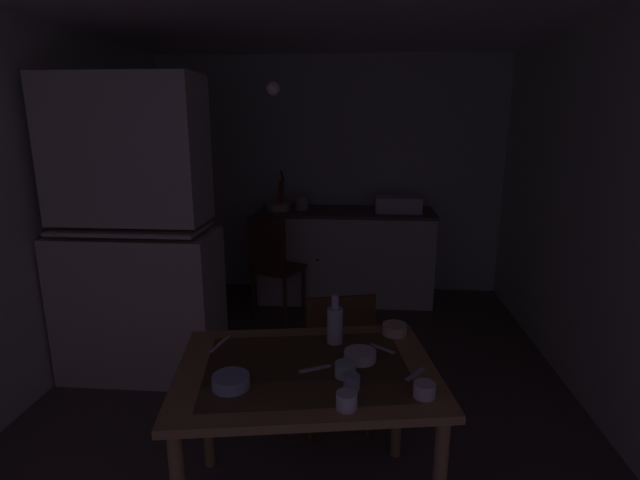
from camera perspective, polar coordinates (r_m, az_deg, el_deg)
ground_plane at (r=3.45m, az=-1.33°, el=-17.49°), size 5.30×5.30×0.00m
wall_back at (r=5.17m, az=1.11°, el=7.50°), size 3.66×0.10×2.43m
wall_left at (r=3.67m, az=-31.20°, el=2.74°), size 0.10×4.40×2.43m
wall_right at (r=3.34m, az=31.47°, el=1.79°), size 0.10×4.40×2.43m
hutch_cabinet at (r=3.57m, az=-20.84°, el=-0.30°), size 1.09×0.52×2.08m
counter_cabinet at (r=4.94m, az=2.98°, el=-1.74°), size 1.75×0.64×0.92m
sink_basin at (r=4.84m, az=9.11°, el=4.26°), size 0.44×0.34×0.15m
hand_pump at (r=4.91m, az=-4.56°, el=5.63°), size 0.05×0.27×0.39m
mixing_bowl_counter at (r=4.84m, az=-4.93°, el=3.90°), size 0.23×0.23×0.07m
stoneware_crock at (r=4.87m, az=-2.15°, el=4.36°), size 0.13×0.13×0.13m
dining_table at (r=2.25m, az=-1.56°, el=-16.77°), size 1.24×0.99×0.75m
chair_far_side at (r=2.89m, az=1.90°, el=-13.22°), size 0.49×0.49×0.88m
chair_by_counter at (r=4.45m, az=-5.42°, el=-2.89°), size 0.52×0.52×0.96m
serving_bowl_wide at (r=2.08m, az=-10.42°, el=-16.01°), size 0.15×0.15×0.05m
soup_bowl_small at (r=2.26m, az=4.73°, el=-13.36°), size 0.14×0.14×0.04m
sauce_dish at (r=2.52m, az=8.73°, el=-10.28°), size 0.12×0.12×0.05m
mug_tall at (r=2.03m, az=12.14°, el=-16.81°), size 0.09×0.09×0.06m
teacup_mint at (r=2.12m, az=2.97°, el=-14.93°), size 0.09×0.09×0.06m
mug_dark at (r=2.04m, az=3.73°, el=-16.30°), size 0.07×0.07×0.06m
teacup_cream at (r=1.92m, az=3.13°, el=-18.29°), size 0.08×0.08×0.06m
glass_bottle at (r=2.38m, az=1.76°, el=-9.78°), size 0.08×0.08×0.25m
table_knife at (r=2.45m, az=-11.61°, el=-11.79°), size 0.06×0.18×0.00m
teaspoon_near_bowl at (r=2.18m, az=11.10°, el=-15.19°), size 0.10×0.11×0.00m
teaspoon_by_cup at (r=2.19m, az=-0.57°, el=-14.85°), size 0.14×0.08×0.00m
serving_spoon at (r=2.37m, az=7.35°, el=-12.51°), size 0.12×0.10×0.00m
pendant_bulb at (r=3.04m, az=-5.51°, el=17.27°), size 0.08×0.08×0.08m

